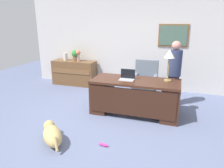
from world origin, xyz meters
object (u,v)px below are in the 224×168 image
at_px(potted_plant, 75,55).
at_px(dog_toy_bone, 104,145).
at_px(dog_lying, 52,134).
at_px(desk_lamp, 169,56).
at_px(credenza, 74,73).
at_px(vase_empty, 66,57).
at_px(laptop, 127,77).
at_px(person_standing, 174,73).
at_px(desk, 135,96).
at_px(armchair, 145,82).
at_px(vase_with_flowers, 78,54).

xyz_separation_m(potted_plant, dog_toy_bone, (2.09, -3.09, -0.97)).
height_order(dog_lying, dog_toy_bone, dog_lying).
distance_m(desk_lamp, potted_plant, 3.34).
relative_size(credenza, vase_empty, 5.91).
bearing_deg(laptop, vase_empty, 146.56).
xyz_separation_m(person_standing, vase_empty, (-3.45, 0.86, 0.10)).
xyz_separation_m(credenza, dog_lying, (1.27, -3.25, -0.24)).
distance_m(credenza, desk_lamp, 3.51).
relative_size(desk, desk_lamp, 2.82).
relative_size(armchair, dog_toy_bone, 5.71).
relative_size(dog_lying, vase_with_flowers, 1.84).
relative_size(credenza, person_standing, 0.90).
bearing_deg(dog_lying, vase_empty, 115.74).
bearing_deg(dog_lying, desk_lamp, 45.18).
distance_m(desk, dog_lying, 1.96).
height_order(desk_lamp, vase_empty, desk_lamp).
relative_size(desk, armchair, 1.83).
xyz_separation_m(desk, dog_lying, (-1.10, -1.60, -0.28)).
distance_m(desk, vase_with_flowers, 2.82).
distance_m(desk, desk_lamp, 1.14).
bearing_deg(person_standing, desk_lamp, -100.16).
relative_size(armchair, potted_plant, 2.90).
bearing_deg(vase_empty, armchair, -13.38).
bearing_deg(credenza, person_standing, -15.16).
distance_m(desk, potted_plant, 2.89).
relative_size(person_standing, dog_lying, 2.42).
bearing_deg(credenza, vase_empty, 179.74).
xyz_separation_m(person_standing, dog_lying, (-1.88, -2.40, -0.66)).
height_order(laptop, vase_with_flowers, vase_with_flowers).
bearing_deg(dog_toy_bone, desk_lamp, 61.16).
bearing_deg(vase_with_flowers, credenza, -179.52).
distance_m(dog_lying, potted_plant, 3.57).
xyz_separation_m(armchair, desk_lamp, (0.60, -0.82, 0.86)).
height_order(armchair, laptop, armchair).
height_order(credenza, dog_toy_bone, credenza).
height_order(desk, laptop, laptop).
bearing_deg(vase_with_flowers, dog_toy_bone, -57.12).
relative_size(person_standing, potted_plant, 4.42).
bearing_deg(desk_lamp, credenza, 154.22).
xyz_separation_m(armchair, laptop, (-0.26, -0.99, 0.37)).
bearing_deg(dog_toy_bone, desk, 81.36).
relative_size(person_standing, vase_with_flowers, 4.45).
xyz_separation_m(desk_lamp, dog_toy_bone, (-0.89, -1.61, -1.31)).
xyz_separation_m(desk_lamp, potted_plant, (-2.97, 1.47, -0.34)).
distance_m(desk, vase_empty, 3.18).
bearing_deg(armchair, desk_lamp, -53.80).
distance_m(armchair, potted_plant, 2.52).
height_order(dog_lying, vase_empty, vase_empty).
bearing_deg(vase_empty, dog_toy_bone, -51.56).
relative_size(armchair, vase_empty, 4.34).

